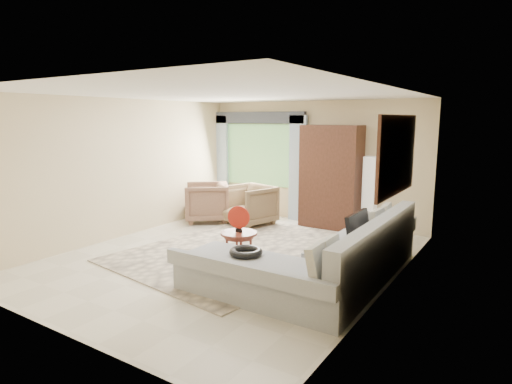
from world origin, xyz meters
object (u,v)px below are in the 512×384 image
Objects in this scene: armchair_left at (206,202)px; potted_plant at (219,203)px; armchair_right at (249,205)px; armoire at (331,177)px; floor_lamp at (370,195)px; tv_screen at (359,229)px; coffee_table at (239,249)px; sectional_sofa at (330,263)px.

potted_plant is (-0.09, 0.58, -0.13)m from armchair_left.
armchair_right is (0.97, 0.23, -0.00)m from armchair_left.
armchair_right is 0.44× the size of armoire.
armoire is at bearing -175.71° from floor_lamp.
armoire is at bearing 9.28° from potted_plant.
floor_lamp is (-0.70, 2.62, 0.03)m from tv_screen.
coffee_table is 0.59× the size of armchair_left.
potted_plant is at bearing 177.89° from armchair_right.
coffee_table is 0.26× the size of armoire.
potted_plant is at bearing -170.72° from armoire.
sectional_sofa is 3.24m from armoire.
floor_lamp is (0.98, 3.10, 0.46)m from coffee_table.
armchair_right is 1.56× the size of potted_plant.
armchair_right is at bearing 120.44° from coffee_table.
armchair_right is 0.62× the size of floor_lamp.
tv_screen is 1.35× the size of coffee_table.
sectional_sofa is 4.68× the size of tv_screen.
armoire reaches higher than coffee_table.
tv_screen is at bearing -27.71° from potted_plant.
armchair_right is at bearing 149.28° from tv_screen.
armoire reaches higher than tv_screen.
tv_screen is at bearing 28.92° from armchair_left.
armchair_right is at bearing 63.68° from armchair_left.
tv_screen reaches higher than coffee_table.
tv_screen is 0.35× the size of armoire.
floor_lamp is (3.28, 1.06, 0.33)m from armchair_left.
armoire reaches higher than sectional_sofa.
sectional_sofa is 2.31× the size of floor_lamp.
floor_lamp is at bearing 104.99° from tv_screen.
potted_plant is at bearing -171.89° from floor_lamp.
sectional_sofa is at bearing 23.19° from armchair_left.
armchair_left is (-2.30, 2.04, 0.14)m from coffee_table.
armchair_left is at bearing -158.12° from armoire.
armoire is at bearing 120.42° from tv_screen.
armchair_right is at bearing 142.17° from sectional_sofa.
coffee_table is 0.37× the size of floor_lamp.
armoire is (0.18, 3.04, 0.76)m from coffee_table.
armchair_right is (-3.01, 1.79, -0.30)m from tv_screen.
coffee_table is 0.59× the size of armchair_right.
potted_plant is at bearing 149.10° from armchair_left.
sectional_sofa is 5.79× the size of potted_plant.
sectional_sofa is 1.65× the size of armoire.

